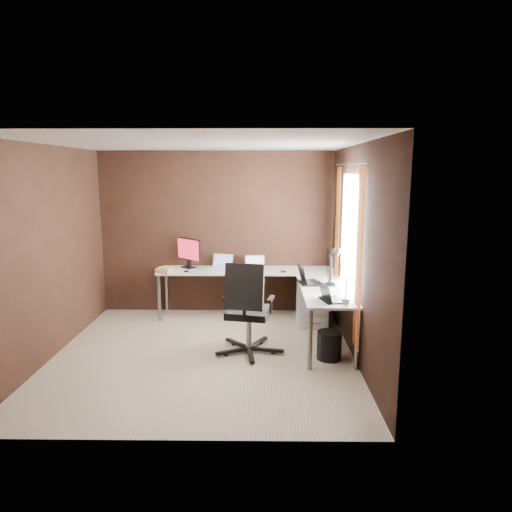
# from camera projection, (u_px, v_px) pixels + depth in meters

# --- Properties ---
(room) EXTENTS (3.60, 3.60, 2.50)m
(room) POSITION_uv_depth(u_px,v_px,m) (232.00, 250.00, 5.37)
(room) COLOR #B6A78E
(room) RESTS_ON ground
(desk) EXTENTS (2.65, 2.25, 0.73)m
(desk) POSITION_uv_depth(u_px,v_px,m) (272.00, 280.00, 6.43)
(desk) COLOR white
(desk) RESTS_ON ground
(drawer_pedestal) EXTENTS (0.42, 0.50, 0.60)m
(drawer_pedestal) POSITION_uv_depth(u_px,v_px,m) (312.00, 304.00, 6.60)
(drawer_pedestal) COLOR white
(drawer_pedestal) RESTS_ON ground
(monitor_left) EXTENTS (0.40, 0.37, 0.45)m
(monitor_left) POSITION_uv_depth(u_px,v_px,m) (189.00, 251.00, 6.98)
(monitor_left) COLOR black
(monitor_left) RESTS_ON desk
(monitor_right) EXTENTS (0.14, 0.53, 0.43)m
(monitor_right) POSITION_uv_depth(u_px,v_px,m) (329.00, 267.00, 5.90)
(monitor_right) COLOR black
(monitor_right) RESTS_ON desk
(laptop_white) EXTENTS (0.37, 0.31, 0.21)m
(laptop_white) POSITION_uv_depth(u_px,v_px,m) (222.00, 265.00, 6.95)
(laptop_white) COLOR white
(laptop_white) RESTS_ON desk
(laptop_silver) EXTENTS (0.31, 0.22, 0.21)m
(laptop_silver) POSITION_uv_depth(u_px,v_px,m) (255.00, 266.00, 6.89)
(laptop_silver) COLOR silver
(laptop_silver) RESTS_ON desk
(laptop_black_big) EXTENTS (0.31, 0.40, 0.24)m
(laptop_black_big) POSITION_uv_depth(u_px,v_px,m) (307.00, 280.00, 6.03)
(laptop_black_big) COLOR black
(laptop_black_big) RESTS_ON desk
(laptop_black_small) EXTENTS (0.29, 0.35, 0.21)m
(laptop_black_small) POSITION_uv_depth(u_px,v_px,m) (329.00, 297.00, 5.22)
(laptop_black_small) COLOR black
(laptop_black_small) RESTS_ON desk
(book_stack) EXTENTS (0.28, 0.26, 0.07)m
(book_stack) POSITION_uv_depth(u_px,v_px,m) (164.00, 270.00, 6.69)
(book_stack) COLOR #AB785C
(book_stack) RESTS_ON desk
(mouse_left) EXTENTS (0.09, 0.07, 0.03)m
(mouse_left) POSITION_uv_depth(u_px,v_px,m) (186.00, 271.00, 6.69)
(mouse_left) COLOR black
(mouse_left) RESTS_ON desk
(mouse_corner) EXTENTS (0.10, 0.07, 0.03)m
(mouse_corner) POSITION_uv_depth(u_px,v_px,m) (284.00, 271.00, 6.68)
(mouse_corner) COLOR black
(mouse_corner) RESTS_ON desk
(desk_lamp) EXTENTS (0.20, 0.23, 0.62)m
(desk_lamp) POSITION_uv_depth(u_px,v_px,m) (340.00, 268.00, 5.10)
(desk_lamp) COLOR slate
(desk_lamp) RESTS_ON desk
(office_chair) EXTENTS (0.65, 0.66, 1.16)m
(office_chair) POSITION_uv_depth(u_px,v_px,m) (248.00, 327.00, 5.52)
(office_chair) COLOR black
(office_chair) RESTS_ON ground
(wastebasket) EXTENTS (0.30, 0.30, 0.33)m
(wastebasket) POSITION_uv_depth(u_px,v_px,m) (329.00, 345.00, 5.39)
(wastebasket) COLOR black
(wastebasket) RESTS_ON ground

